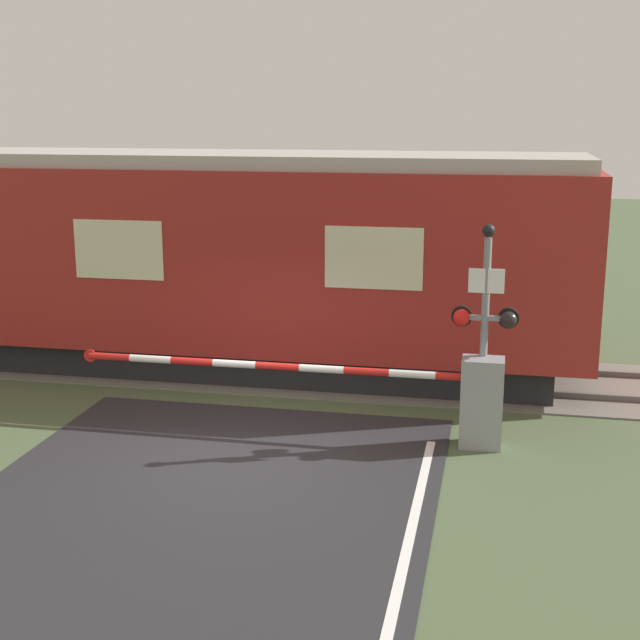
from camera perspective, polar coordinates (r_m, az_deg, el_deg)
The scene contains 5 objects.
ground_plane at distance 12.83m, azimuth -5.37°, elevation -8.57°, with size 80.00×80.00×0.00m, color #475638.
track_bed at distance 16.67m, azimuth -1.18°, elevation -3.22°, with size 36.00×3.20×0.13m.
train at distance 17.07m, azimuth -10.70°, elevation 3.94°, with size 16.05×2.93×4.02m.
crossing_barrier at distance 13.06m, azimuth 7.99°, elevation -4.84°, with size 6.45×0.44×1.32m.
signal_post at distance 12.89m, azimuth 10.50°, elevation -0.06°, with size 0.96×0.26×3.22m.
Camera 1 is at (3.54, -11.37, 4.76)m, focal length 50.00 mm.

